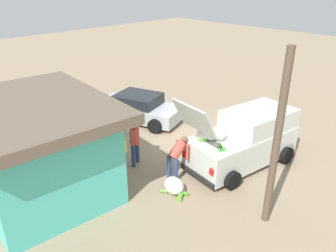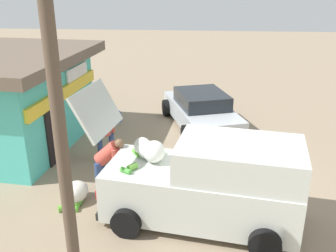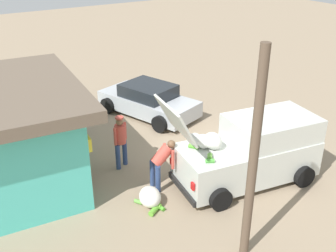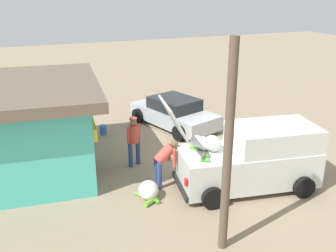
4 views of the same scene
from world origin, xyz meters
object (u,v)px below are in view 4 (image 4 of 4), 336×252
customer_bending (164,159)px  paint_bucket (103,130)px  unloaded_banana_pile (149,191)px  parked_sedan (174,113)px  vendor_standing (134,138)px  delivery_van (252,157)px  storefront_bar (33,126)px

customer_bending → paint_bucket: (4.86, 0.83, -0.69)m
customer_bending → unloaded_banana_pile: 1.11m
parked_sedan → vendor_standing: bearing=138.1°
customer_bending → paint_bucket: size_ratio=3.70×
paint_bucket → delivery_van: bearing=-151.0°
delivery_van → paint_bucket: (5.89, 3.27, -0.76)m
delivery_van → vendor_standing: size_ratio=2.80×
parked_sedan → customer_bending: size_ratio=3.07×
parked_sedan → vendor_standing: size_ratio=2.58×
storefront_bar → unloaded_banana_pile: bearing=-137.4°
parked_sedan → storefront_bar: bearing=110.4°
delivery_van → storefront_bar: bearing=59.2°
customer_bending → unloaded_banana_pile: bearing=129.0°
storefront_bar → paint_bucket: (2.32, -2.72, -1.35)m
storefront_bar → delivery_van: 6.99m
storefront_bar → delivery_van: size_ratio=1.22×
delivery_van → parked_sedan: (5.73, 0.16, -0.35)m
parked_sedan → customer_bending: customer_bending is taller
parked_sedan → paint_bucket: bearing=87.1°
delivery_van → vendor_standing: bearing=47.2°
paint_bucket → storefront_bar: bearing=130.5°
parked_sedan → customer_bending: (-4.70, 2.28, 0.28)m
customer_bending → parked_sedan: bearing=-25.9°
storefront_bar → customer_bending: (-2.53, -3.54, -0.66)m
delivery_van → unloaded_banana_pile: size_ratio=4.91×
delivery_van → unloaded_banana_pile: bearing=81.5°
storefront_bar → unloaded_banana_pile: storefront_bar is taller
vendor_standing → unloaded_banana_pile: bearing=173.7°
storefront_bar → delivery_van: bearing=-120.8°
storefront_bar → unloaded_banana_pile: (-3.10, -2.84, -1.31)m
vendor_standing → paint_bucket: vendor_standing is taller
delivery_van → paint_bucket: 6.78m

